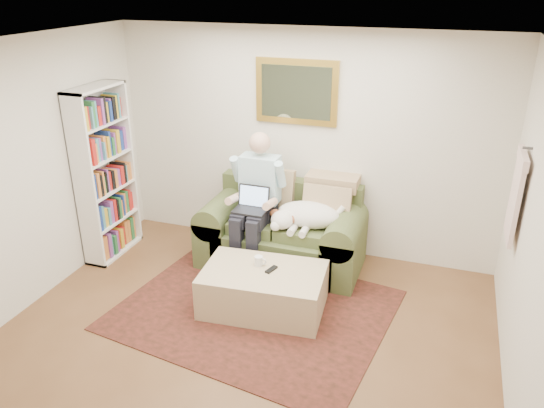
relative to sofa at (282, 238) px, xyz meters
The scene contains 12 objects.
room_shell 1.93m from the sofa, 86.82° to the right, with size 4.51×5.00×2.61m.
rug 1.06m from the sofa, 87.93° to the right, with size 2.56×2.05×0.01m, color black.
sofa is the anchor object (origin of this frame).
seated_man 0.55m from the sofa, 148.55° to the right, with size 0.60×0.86×1.53m, color #8CCBD8, non-canonical shape.
laptop 0.61m from the sofa, 138.98° to the right, with size 0.35×0.28×0.26m.
sleeping_dog 0.51m from the sofa, 15.74° to the right, with size 0.75×0.47×0.28m, color white, non-canonical shape.
ottoman 0.96m from the sofa, 83.15° to the right, with size 1.19×0.76×0.43m, color #CFBB8A.
coffee_mug 0.88m from the sofa, 87.95° to the right, with size 0.08×0.08×0.10m, color white.
tv_remote 0.94m from the sofa, 78.65° to the right, with size 0.05×0.15×0.02m, color black.
bookshelf 2.16m from the sofa, 168.57° to the right, with size 0.28×0.80×2.00m, color white, non-canonical shape.
wall_mirror 1.65m from the sofa, 90.00° to the left, with size 0.94×0.04×0.72m.
hanging_shirt 2.54m from the sofa, 10.09° to the right, with size 0.06×0.52×0.90m, color beige, non-canonical shape.
Camera 1 is at (1.56, -3.16, 3.10)m, focal length 35.00 mm.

